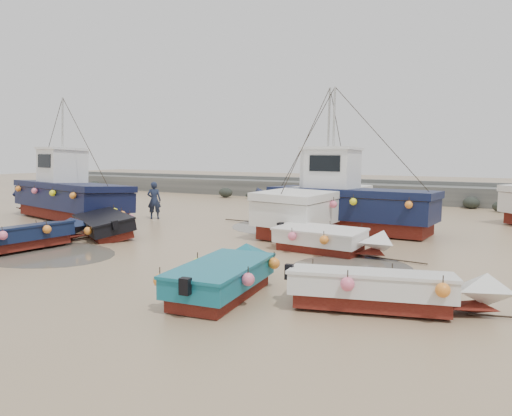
# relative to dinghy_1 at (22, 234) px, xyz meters

# --- Properties ---
(ground) EXTENTS (120.00, 120.00, 0.00)m
(ground) POSITION_rel_dinghy_1_xyz_m (4.70, 1.02, -0.54)
(ground) COLOR tan
(ground) RESTS_ON ground
(seawall) EXTENTS (60.00, 4.92, 1.50)m
(seawall) POSITION_rel_dinghy_1_xyz_m (4.75, 23.01, 0.09)
(seawall) COLOR #5F5F5B
(seawall) RESTS_ON ground
(puddle_a) EXTENTS (5.44, 5.44, 0.01)m
(puddle_a) POSITION_rel_dinghy_1_xyz_m (1.27, -0.16, -0.54)
(puddle_a) COLOR #5E584C
(puddle_a) RESTS_ON ground
(puddle_b) EXTENTS (3.60, 3.60, 0.01)m
(puddle_b) POSITION_rel_dinghy_1_xyz_m (11.17, 2.84, -0.54)
(puddle_b) COLOR #5E584C
(puddle_b) RESTS_ON ground
(puddle_c) EXTENTS (4.14, 4.14, 0.01)m
(puddle_c) POSITION_rel_dinghy_1_xyz_m (-3.70, 5.87, -0.54)
(puddle_c) COLOR #5E584C
(puddle_c) RESTS_ON ground
(puddle_d) EXTENTS (5.12, 5.12, 0.01)m
(puddle_d) POSITION_rel_dinghy_1_xyz_m (5.88, 9.56, -0.54)
(puddle_d) COLOR #5E584C
(puddle_d) RESTS_ON ground
(dinghy_1) EXTENTS (2.52, 6.37, 1.43)m
(dinghy_1) POSITION_rel_dinghy_1_xyz_m (0.00, 0.00, 0.00)
(dinghy_1) COLOR maroon
(dinghy_1) RESTS_ON ground
(dinghy_2) EXTENTS (2.13, 5.59, 1.43)m
(dinghy_2) POSITION_rel_dinghy_1_xyz_m (9.37, -1.16, 0.01)
(dinghy_2) COLOR maroon
(dinghy_2) RESTS_ON ground
(dinghy_3) EXTENTS (5.79, 2.47, 1.43)m
(dinghy_3) POSITION_rel_dinghy_1_xyz_m (13.11, -0.52, 0.01)
(dinghy_3) COLOR maroon
(dinghy_3) RESTS_ON ground
(dinghy_4) EXTENTS (5.94, 4.04, 1.43)m
(dinghy_4) POSITION_rel_dinghy_1_xyz_m (0.05, 3.77, -0.00)
(dinghy_4) COLOR maroon
(dinghy_4) RESTS_ON ground
(dinghy_5) EXTENTS (5.36, 2.12, 1.43)m
(dinghy_5) POSITION_rel_dinghy_1_xyz_m (9.75, 4.73, 0.02)
(dinghy_5) COLOR maroon
(dinghy_5) RESTS_ON ground
(cabin_boat_0) EXTENTS (10.93, 4.81, 6.22)m
(cabin_boat_0) POSITION_rel_dinghy_1_xyz_m (-5.54, 6.53, 0.77)
(cabin_boat_0) COLOR maroon
(cabin_boat_0) RESTS_ON ground
(cabin_boat_1) EXTENTS (3.16, 10.51, 6.22)m
(cabin_boat_1) POSITION_rel_dinghy_1_xyz_m (7.57, 9.54, 0.79)
(cabin_boat_1) COLOR maroon
(cabin_boat_1) RESTS_ON ground
(cabin_boat_2) EXTENTS (10.24, 3.26, 6.22)m
(cabin_boat_2) POSITION_rel_dinghy_1_xyz_m (8.32, 9.56, 0.79)
(cabin_boat_2) COLOR maroon
(cabin_boat_2) RESTS_ON ground
(person) EXTENTS (0.84, 0.76, 1.92)m
(person) POSITION_rel_dinghy_1_xyz_m (-1.26, 8.54, -0.54)
(person) COLOR #1B2339
(person) RESTS_ON ground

